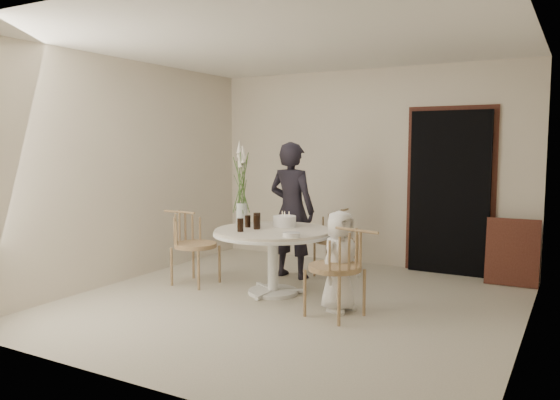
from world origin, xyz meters
The scene contains 18 objects.
ground centered at (0.00, 0.00, 0.00)m, with size 4.50×4.50×0.00m, color beige.
room_shell centered at (0.00, 0.00, 1.62)m, with size 4.50×4.50×4.50m.
doorway centered at (1.15, 2.19, 1.05)m, with size 1.00×0.10×2.10m, color black.
door_trim centered at (1.15, 2.23, 1.11)m, with size 1.12×0.03×2.22m, color #5D2D1F.
table centered at (-0.35, 0.25, 0.62)m, with size 1.33×1.33×0.73m.
picture_frame centered at (1.95, 1.95, 0.40)m, with size 0.60×0.04×0.80m, color #5D2D1F.
chair_far centered at (-0.10, 1.52, 0.53)m, with size 0.47×0.50×0.82m.
chair_right centered at (0.70, -0.19, 0.58)m, with size 0.60×0.57×0.90m.
chair_left centered at (-1.49, 0.16, 0.57)m, with size 0.54×0.51×0.88m.
girl centered at (-0.53, 1.04, 0.85)m, with size 0.62×0.41×1.70m, color black.
boy centered at (0.55, 0.03, 0.51)m, with size 0.50×0.32×1.02m, color white.
birthday_cake centered at (-0.33, 0.48, 0.79)m, with size 0.26×0.26×0.18m.
cola_tumbler_a centered at (-0.68, 0.24, 0.80)m, with size 0.06×0.06×0.14m, color black.
cola_tumbler_b centered at (-0.58, -0.06, 0.80)m, with size 0.07×0.07×0.15m, color black.
cola_tumbler_c centered at (-0.57, 0.26, 0.82)m, with size 0.08×0.08×0.17m, color black.
cola_tumbler_d centered at (-0.51, 0.17, 0.81)m, with size 0.07×0.07×0.16m, color black.
plate_stack centered at (0.07, -0.09, 0.75)m, with size 0.18×0.18×0.05m, color white.
flower_vase centered at (-0.87, 0.42, 1.20)m, with size 0.13×0.13×0.99m.
Camera 1 is at (2.65, -4.95, 1.68)m, focal length 35.00 mm.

